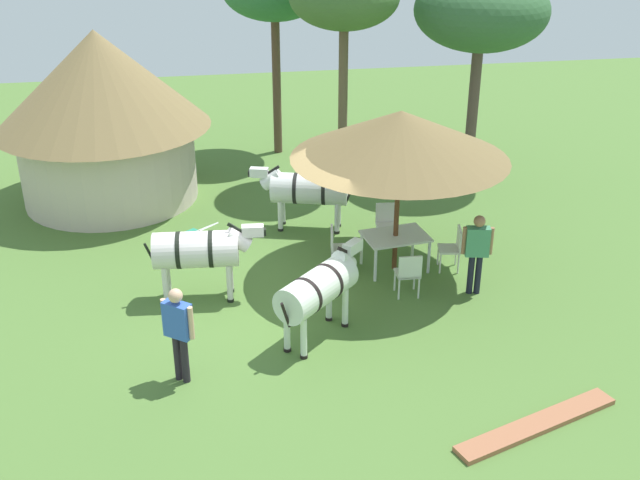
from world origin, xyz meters
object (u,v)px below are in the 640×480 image
at_px(patio_chair_near_hut, 386,221).
at_px(patio_dining_table, 395,239).
at_px(thatched_hut, 103,110).
at_px(zebra_by_umbrella, 307,189).
at_px(patio_chair_near_lawn, 337,246).
at_px(shade_umbrella, 400,135).
at_px(zebra_toward_hut, 199,250).
at_px(acacia_tree_far_lawn, 481,12).
at_px(standing_watcher, 178,327).
at_px(guest_beside_umbrella, 477,247).
at_px(zebra_nearest_camera, 319,288).
at_px(patio_chair_east_end, 453,246).
at_px(patio_chair_west_end, 409,272).
at_px(striped_lounge_chair, 197,236).

bearing_deg(patio_chair_near_hut, patio_dining_table, 90.00).
bearing_deg(thatched_hut, zebra_by_umbrella, -30.32).
height_order(patio_chair_near_lawn, zebra_by_umbrella, zebra_by_umbrella).
height_order(thatched_hut, patio_chair_near_lawn, thatched_hut).
xyz_separation_m(shade_umbrella, zebra_toward_hut, (-3.88, -0.55, -1.82)).
bearing_deg(thatched_hut, acacia_tree_far_lawn, 0.17).
bearing_deg(acacia_tree_far_lawn, standing_watcher, -133.48).
bearing_deg(zebra_by_umbrella, acacia_tree_far_lawn, -44.84).
relative_size(guest_beside_umbrella, standing_watcher, 0.98).
bearing_deg(zebra_nearest_camera, thatched_hut, 164.54).
distance_m(patio_chair_east_end, zebra_toward_hut, 5.06).
distance_m(guest_beside_umbrella, zebra_nearest_camera, 3.32).
bearing_deg(shade_umbrella, patio_chair_west_end, -92.52).
bearing_deg(patio_chair_east_end, patio_dining_table, 90.00).
bearing_deg(zebra_toward_hut, acacia_tree_far_lawn, 131.79).
distance_m(patio_chair_near_lawn, standing_watcher, 4.57).
relative_size(shade_umbrella, guest_beside_umbrella, 2.60).
bearing_deg(acacia_tree_far_lawn, patio_chair_east_end, -112.80).
relative_size(thatched_hut, patio_dining_table, 3.66).
distance_m(patio_chair_east_end, striped_lounge_chair, 5.42).
xyz_separation_m(patio_chair_near_hut, patio_chair_near_lawn, (-1.27, -0.98, 0.00)).
relative_size(shade_umbrella, standing_watcher, 2.55).
xyz_separation_m(patio_chair_west_end, standing_watcher, (-4.22, -1.96, 0.47)).
height_order(patio_dining_table, standing_watcher, standing_watcher).
relative_size(patio_chair_east_end, zebra_by_umbrella, 0.39).
height_order(patio_chair_east_end, zebra_by_umbrella, zebra_by_umbrella).
xyz_separation_m(patio_chair_west_end, guest_beside_umbrella, (1.27, -0.07, 0.45)).
height_order(patio_chair_east_end, zebra_nearest_camera, zebra_nearest_camera).
distance_m(patio_chair_east_end, patio_chair_near_lawn, 2.33).
bearing_deg(shade_umbrella, patio_dining_table, -90.00).
bearing_deg(zebra_by_umbrella, striped_lounge_chair, 117.91).
xyz_separation_m(patio_chair_near_lawn, acacia_tree_far_lawn, (4.42, 4.66, 3.70)).
bearing_deg(shade_umbrella, patio_chair_near_lawn, 171.32).
distance_m(patio_dining_table, acacia_tree_far_lawn, 6.84).
relative_size(patio_chair_west_end, patio_chair_near_lawn, 1.00).
height_order(thatched_hut, zebra_by_umbrella, thatched_hut).
distance_m(thatched_hut, acacia_tree_far_lawn, 9.37).
xyz_separation_m(patio_chair_near_hut, guest_beside_umbrella, (1.11, -2.40, 0.45)).
xyz_separation_m(thatched_hut, patio_chair_near_hut, (5.99, -3.65, -1.71)).
bearing_deg(standing_watcher, patio_chair_near_lawn, 84.28).
distance_m(guest_beside_umbrella, zebra_by_umbrella, 4.36).
bearing_deg(striped_lounge_chair, guest_beside_umbrella, -70.78).
distance_m(patio_chair_near_lawn, zebra_by_umbrella, 2.10).
bearing_deg(guest_beside_umbrella, patio_chair_east_end, 106.51).
relative_size(shade_umbrella, zebra_nearest_camera, 2.36).
height_order(patio_chair_east_end, patio_chair_near_hut, same).
distance_m(patio_chair_west_end, patio_chair_east_end, 1.51).
relative_size(patio_chair_near_lawn, striped_lounge_chair, 0.94).
bearing_deg(striped_lounge_chair, zebra_by_umbrella, -29.28).
bearing_deg(acacia_tree_far_lawn, zebra_toward_hut, -143.05).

